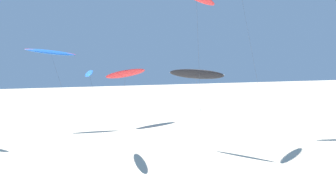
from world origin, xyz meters
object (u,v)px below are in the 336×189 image
flying_kite_3 (126,73)px  flying_kite_6 (89,73)px  flying_kite_2 (50,52)px  flying_kite_7 (196,74)px

flying_kite_3 → flying_kite_6: 22.86m
flying_kite_3 → flying_kite_6: size_ratio=0.73×
flying_kite_3 → flying_kite_6: bearing=-117.2°
flying_kite_2 → flying_kite_6: (1.15, -19.68, -2.45)m
flying_kite_3 → flying_kite_7: (0.64, -22.30, 0.63)m
flying_kite_3 → flying_kite_7: size_ratio=0.78×
flying_kite_2 → flying_kite_7: (12.22, -21.65, -2.60)m
flying_kite_6 → flying_kite_7: bearing=-10.1°
flying_kite_2 → flying_kite_3: bearing=3.2°
flying_kite_6 → flying_kite_3: bearing=62.8°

